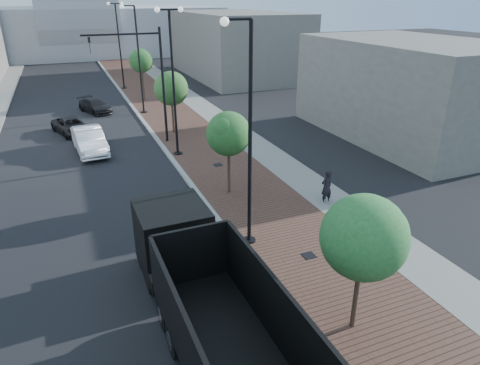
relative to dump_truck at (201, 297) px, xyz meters
name	(u,v)px	position (x,y,z in m)	size (l,w,h in m)	color
sidewalk	(161,97)	(6.41, 34.37, -1.37)	(7.00, 140.00, 0.12)	#4C2D23
concrete_strip	(186,95)	(9.11, 34.37, -1.36)	(2.40, 140.00, 0.13)	slate
curb	(127,100)	(2.91, 34.37, -1.36)	(0.30, 140.00, 0.14)	gray
dump_truck	(201,297)	(0.00, 0.00, 0.00)	(2.66, 13.37, 3.39)	black
white_sedan	(89,140)	(-1.87, 19.33, -0.59)	(1.78, 5.10, 1.68)	white
dark_car_mid	(72,126)	(-2.82, 24.36, -0.82)	(2.00, 4.35, 1.21)	black
dark_car_far	(95,106)	(-0.54, 30.55, -0.83)	(1.69, 4.15, 1.21)	black
pedestrian	(327,187)	(8.69, 6.40, -0.49)	(0.68, 0.45, 1.87)	black
streetlight_1	(247,149)	(3.39, 4.37, 2.91)	(1.44, 0.56, 9.21)	black
streetlight_2	(173,83)	(3.51, 16.37, 3.39)	(1.72, 0.56, 9.28)	black
streetlight_3	(138,65)	(3.39, 28.37, 2.91)	(1.44, 0.56, 9.21)	black
streetlight_4	(120,46)	(3.51, 40.37, 3.39)	(1.72, 0.56, 9.28)	black
traffic_mast	(149,74)	(2.61, 19.37, 3.55)	(5.09, 0.20, 8.00)	black
tree_0	(365,237)	(4.55, -1.61, 1.97)	(2.60, 2.59, 4.70)	#382619
tree_1	(229,134)	(4.55, 9.39, 1.96)	(2.35, 2.30, 4.55)	#382619
tree_2	(172,89)	(4.55, 21.39, 2.06)	(2.57, 2.56, 4.77)	#382619
tree_3	(141,61)	(4.55, 33.39, 2.58)	(2.36, 2.30, 5.18)	#382619
convention_center	(75,19)	(0.91, 79.37, 4.58)	(50.00, 30.00, 50.00)	#A1A4AB
commercial_block_ne	(235,44)	(18.91, 44.37, 2.57)	(12.00, 22.00, 8.00)	slate
commercial_block_e	(410,89)	(20.91, 14.37, 2.07)	(10.00, 16.00, 7.00)	#615E57
utility_cover_1	(309,255)	(5.31, 2.37, -1.30)	(0.50, 0.50, 0.02)	black
utility_cover_2	(218,165)	(5.31, 13.37, -1.30)	(0.50, 0.50, 0.02)	black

